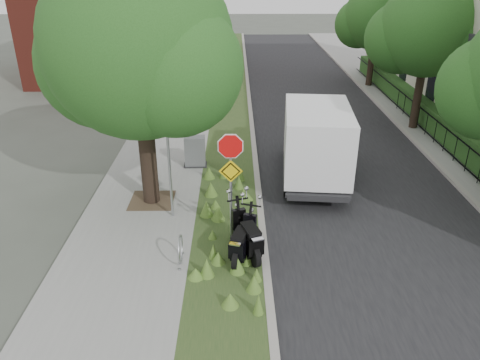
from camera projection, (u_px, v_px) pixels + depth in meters
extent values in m
plane|color=#4C5147|center=(282.00, 252.00, 12.77)|extent=(120.00, 120.00, 0.00)
cube|color=gray|center=(172.00, 129.00, 21.74)|extent=(3.50, 60.00, 0.12)
cube|color=#2A471E|center=(231.00, 129.00, 21.76)|extent=(2.00, 60.00, 0.12)
cube|color=#9E9991|center=(252.00, 129.00, 21.77)|extent=(0.20, 60.00, 0.13)
cube|color=black|center=(327.00, 130.00, 21.83)|extent=(7.00, 60.00, 0.01)
cube|color=#9E9991|center=(402.00, 128.00, 21.83)|extent=(0.20, 60.00, 0.13)
cube|color=gray|center=(438.00, 128.00, 21.85)|extent=(3.20, 60.00, 0.12)
cylinder|color=black|center=(146.00, 136.00, 14.25)|extent=(0.52, 0.52, 4.48)
sphere|color=#24541C|center=(138.00, 44.00, 13.08)|extent=(5.40, 5.40, 5.40)
sphere|color=#24541C|center=(105.00, 63.00, 14.09)|extent=(4.05, 4.05, 4.05)
sphere|color=#24541C|center=(175.00, 69.00, 12.72)|extent=(3.78, 3.78, 3.78)
cube|color=#473828|center=(152.00, 200.00, 15.21)|extent=(1.40, 1.40, 0.01)
cylinder|color=#A5A8AD|center=(169.00, 155.00, 13.46)|extent=(0.08, 0.08, 4.00)
torus|color=#A5A8AD|center=(180.00, 249.00, 11.99)|extent=(0.05, 0.77, 0.77)
cube|color=#A5A8AD|center=(180.00, 269.00, 11.82)|extent=(0.06, 0.06, 0.04)
cube|color=#A5A8AD|center=(182.00, 253.00, 12.47)|extent=(0.06, 0.06, 0.04)
cylinder|color=#A5A8AD|center=(231.00, 189.00, 12.61)|extent=(0.07, 0.07, 3.00)
cylinder|color=red|center=(230.00, 146.00, 12.04)|extent=(0.86, 0.03, 0.86)
cylinder|color=white|center=(230.00, 146.00, 12.06)|extent=(0.94, 0.02, 0.94)
cube|color=yellow|center=(231.00, 171.00, 12.34)|extent=(0.64, 0.03, 0.64)
cube|color=black|center=(420.00, 107.00, 21.41)|extent=(0.04, 24.00, 0.04)
cube|color=black|center=(417.00, 124.00, 21.75)|extent=(0.04, 24.00, 0.04)
cylinder|color=black|center=(419.00, 117.00, 21.60)|extent=(0.03, 0.03, 1.00)
cube|color=#204C1B|center=(434.00, 116.00, 21.58)|extent=(1.00, 24.00, 1.10)
cube|color=#2D2D33|center=(450.00, 34.00, 20.02)|extent=(0.25, 26.00, 0.60)
cube|color=maroon|center=(111.00, 12.00, 30.83)|extent=(9.00, 10.00, 8.00)
cylinder|color=black|center=(420.00, 84.00, 20.95)|extent=(0.36, 0.36, 4.03)
sphere|color=#24541C|center=(429.00, 27.00, 19.89)|extent=(4.20, 4.20, 4.20)
sphere|color=#24541C|center=(400.00, 38.00, 20.68)|extent=(3.15, 3.15, 3.15)
sphere|color=#24541C|center=(452.00, 39.00, 19.61)|extent=(2.94, 2.94, 2.94)
cylinder|color=black|center=(372.00, 55.00, 28.25)|extent=(0.36, 0.36, 3.64)
sphere|color=#24541C|center=(376.00, 17.00, 27.30)|extent=(3.80, 3.80, 3.80)
sphere|color=#24541C|center=(359.00, 24.00, 28.01)|extent=(2.85, 2.85, 2.85)
sphere|color=#24541C|center=(391.00, 25.00, 27.04)|extent=(2.66, 2.66, 2.66)
cylinder|color=black|center=(237.00, 228.00, 13.09)|extent=(0.32, 0.61, 0.59)
cylinder|color=black|center=(255.00, 256.00, 11.88)|extent=(0.32, 0.61, 0.59)
cube|color=black|center=(246.00, 242.00, 12.43)|extent=(0.79, 1.37, 0.21)
cube|color=black|center=(252.00, 241.00, 11.97)|extent=(0.63, 0.84, 0.46)
cube|color=black|center=(251.00, 230.00, 11.89)|extent=(0.55, 0.76, 0.14)
cylinder|color=black|center=(251.00, 232.00, 12.92)|extent=(0.29, 0.58, 0.56)
cylinder|color=black|center=(237.00, 259.00, 11.76)|extent=(0.29, 0.58, 0.56)
cube|color=black|center=(244.00, 246.00, 12.28)|extent=(0.73, 1.30, 0.19)
cube|color=black|center=(240.00, 245.00, 11.84)|extent=(0.58, 0.79, 0.43)
cube|color=black|center=(240.00, 234.00, 11.77)|extent=(0.51, 0.72, 0.13)
cube|color=#262628|center=(313.00, 166.00, 16.79)|extent=(2.41, 5.31, 0.18)
cube|color=#B7BABC|center=(312.00, 126.00, 18.23)|extent=(2.11, 1.54, 1.56)
cube|color=white|center=(317.00, 140.00, 15.79)|extent=(2.47, 3.88, 2.14)
cube|color=#262628|center=(196.00, 165.00, 17.80)|extent=(0.88, 0.60, 0.04)
cube|color=slate|center=(195.00, 151.00, 17.56)|extent=(0.78, 0.50, 1.14)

